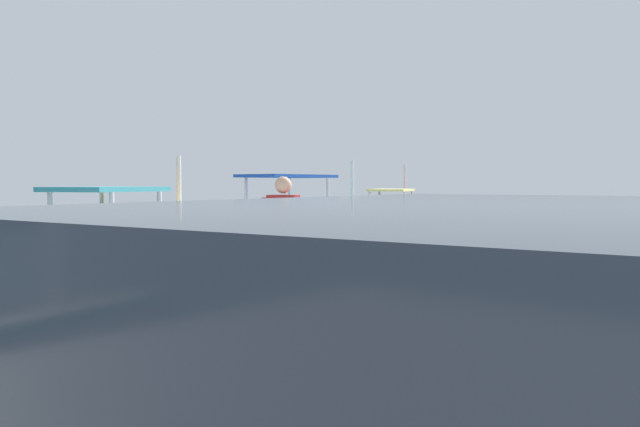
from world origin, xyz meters
TOP-DOWN VIEW (x-y plane):
  - quay_pier at (0.00, -5.00)m, footprint 36.00×10.00m
  - fishing_boat_second at (-2.60, 2.00)m, footprint 4.69×2.21m
  - fishing_boat_third at (4.48, 2.32)m, footprint 6.69×3.31m
  - fishing_boat_fourth at (11.48, 2.23)m, footprint 6.27×2.79m
  - pelican at (-5.66, -1.14)m, footprint 0.96×0.55m
  - fisherman_standing at (-3.73, -1.84)m, footprint 0.31×0.58m
  - mooring_bollard_third at (-1.48, -0.45)m, footprint 0.22×0.22m
  - mooring_bollard_fourth at (8.00, -0.45)m, footprint 0.20×0.20m

SIDE VIEW (x-z plane):
  - quay_pier at x=0.00m, z-range 0.00..0.80m
  - fishing_boat_fourth at x=11.48m, z-range -0.96..2.25m
  - fishing_boat_second at x=-2.60m, z-range -0.81..2.15m
  - fishing_boat_third at x=4.48m, z-range -0.87..2.25m
  - mooring_bollard_third at x=-1.48m, z-range 0.80..1.30m
  - mooring_bollard_fourth at x=8.00m, z-range 0.80..1.32m
  - pelican at x=-5.66m, z-range 0.79..1.61m
  - fisherman_standing at x=-3.73m, z-range 0.88..2.59m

